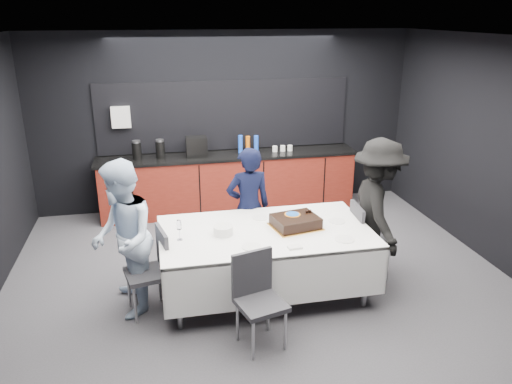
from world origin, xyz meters
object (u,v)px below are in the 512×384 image
at_px(plate_stack, 223,230).
at_px(chair_right, 364,235).
at_px(chair_near, 257,293).
at_px(person_left, 123,239).
at_px(party_table, 265,241).
at_px(cake_assembly, 296,222).
at_px(chair_left, 153,265).
at_px(person_right, 377,211).
at_px(person_center, 249,207).
at_px(champagne_flute, 179,226).

bearing_deg(plate_stack, chair_right, 5.12).
bearing_deg(chair_near, person_left, 146.71).
bearing_deg(party_table, chair_near, -107.66).
height_order(party_table, cake_assembly, cake_assembly).
xyz_separation_m(plate_stack, chair_near, (0.20, -0.84, -0.30)).
height_order(chair_near, person_left, person_left).
distance_m(chair_left, person_right, 2.63).
relative_size(cake_assembly, person_center, 0.38).
distance_m(cake_assembly, person_right, 1.03).
height_order(party_table, plate_stack, plate_stack).
distance_m(cake_assembly, chair_left, 1.62).
height_order(champagne_flute, chair_right, champagne_flute).
distance_m(party_table, person_center, 0.74).
relative_size(plate_stack, chair_left, 0.23).
relative_size(cake_assembly, chair_near, 0.64).
xyz_separation_m(plate_stack, champagne_flute, (-0.47, -0.04, 0.11)).
distance_m(cake_assembly, chair_right, 0.96).
height_order(chair_right, person_center, person_center).
distance_m(chair_left, person_left, 0.42).
height_order(cake_assembly, chair_left, cake_assembly).
bearing_deg(chair_left, person_right, 4.54).
distance_m(chair_left, chair_near, 1.22).
height_order(chair_right, chair_near, same).
bearing_deg(chair_left, champagne_flute, 8.58).
height_order(plate_stack, chair_left, chair_left).
bearing_deg(chair_right, person_left, -176.32).
height_order(chair_left, person_right, person_right).
xyz_separation_m(chair_left, person_center, (1.19, 0.84, 0.23)).
relative_size(party_table, plate_stack, 10.92).
height_order(cake_assembly, person_left, person_left).
bearing_deg(party_table, cake_assembly, 1.94).
bearing_deg(champagne_flute, plate_stack, 4.89).
distance_m(chair_left, chair_right, 2.49).
relative_size(plate_stack, chair_right, 0.23).
height_order(person_center, person_right, person_right).
distance_m(party_table, chair_left, 1.24).
distance_m(cake_assembly, person_left, 1.87).
bearing_deg(person_right, plate_stack, 101.40).
xyz_separation_m(party_table, chair_right, (1.25, 0.13, -0.11)).
bearing_deg(cake_assembly, chair_left, -175.81).
bearing_deg(plate_stack, champagne_flute, -175.11).
distance_m(party_table, chair_near, 0.91).
relative_size(cake_assembly, person_left, 0.35).
distance_m(plate_stack, chair_left, 0.82).
bearing_deg(champagne_flute, chair_left, -171.42).
bearing_deg(chair_left, chair_near, -38.38).
relative_size(party_table, person_left, 1.39).
xyz_separation_m(plate_stack, chair_right, (1.72, 0.15, -0.30)).
bearing_deg(person_left, champagne_flute, 82.97).
relative_size(champagne_flute, person_center, 0.15).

